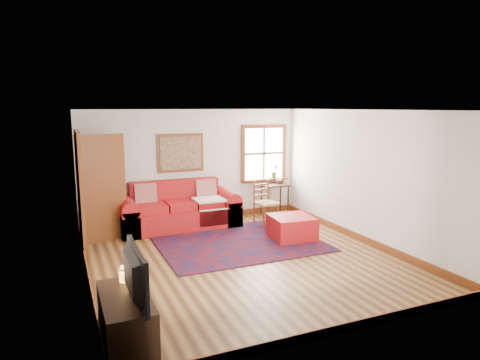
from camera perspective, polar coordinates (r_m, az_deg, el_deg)
name	(u,v)px	position (r m, az deg, el deg)	size (l,w,h in m)	color
ground	(242,257)	(7.45, 0.24, -10.28)	(5.50, 5.50, 0.00)	#472913
room_envelope	(241,162)	(7.08, 0.20, 2.42)	(5.04, 5.54, 2.52)	silver
window	(265,159)	(10.28, 3.38, 2.80)	(1.18, 0.20, 1.38)	white
doorway	(95,188)	(8.36, -18.82, -1.00)	(0.89, 1.08, 2.14)	black
framed_artwork	(181,153)	(9.53, -7.93, 3.61)	(1.05, 0.07, 0.85)	brown
persian_rug	(239,242)	(8.23, -0.20, -8.26)	(3.00, 2.40, 0.02)	#510B12
red_leather_sofa	(179,212)	(9.26, -8.15, -4.27)	(2.50, 1.03, 0.98)	#AF1619
red_ottoman	(292,227)	(8.46, 6.91, -6.30)	(0.79, 0.79, 0.45)	#AF1619
side_table	(275,189)	(10.18, 4.67, -1.24)	(0.62, 0.46, 0.74)	black
ladder_back_chair	(264,201)	(9.43, 3.28, -2.78)	(0.51, 0.49, 0.94)	tan
media_cabinet	(126,323)	(4.91, -14.94, -17.90)	(0.49, 1.09, 0.60)	black
television	(128,275)	(4.55, -14.75, -12.17)	(0.97, 0.13, 0.56)	black
candle_hurricane	(124,275)	(5.09, -15.19, -12.11)	(0.12, 0.12, 0.18)	silver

